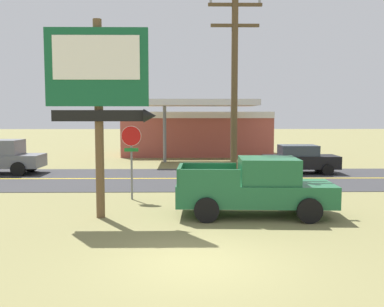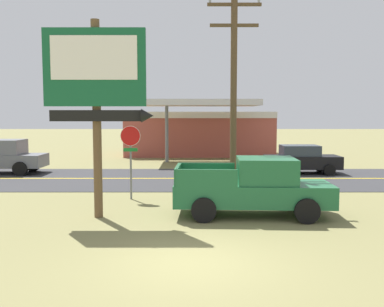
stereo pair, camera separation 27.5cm
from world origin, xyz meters
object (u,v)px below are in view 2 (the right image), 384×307
Objects in this scene: motel_sign at (98,84)px; pickup_grey_on_road at (0,157)px; utility_pole at (234,89)px; pickup_green_parked_on_lawn at (255,187)px; gas_station at (200,132)px; car_black_mid_lane at (302,159)px; stop_sign at (131,149)px.

motel_sign reaches higher than pickup_grey_on_road.
motel_sign is at bearing -143.91° from utility_pole.
pickup_grey_on_road is (-13.13, 10.36, 0.00)m from pickup_green_parked_on_lawn.
gas_station is at bearing 93.84° from pickup_green_parked_on_lawn.
motel_sign is 14.63m from car_black_mid_lane.
utility_pole is 9.34m from car_black_mid_lane.
pickup_green_parked_on_lawn is at bearing -86.16° from gas_station.
motel_sign is at bearing -176.18° from pickup_green_parked_on_lawn.
stop_sign is 0.36× the size of utility_pole.
pickup_green_parked_on_lawn is 1.02× the size of pickup_grey_on_road.
motel_sign is 0.78× the size of utility_pole.
pickup_grey_on_road is at bearing 138.80° from stop_sign.
gas_station is 13.01m from car_black_mid_lane.
pickup_green_parked_on_lawn is at bearing -31.98° from stop_sign.
utility_pole reaches higher than motel_sign.
stop_sign is 11.59m from car_black_mid_lane.
gas_station is at bearing 45.01° from pickup_grey_on_road.
stop_sign is (0.59, 3.18, -2.34)m from motel_sign.
pickup_green_parked_on_lawn is at bearing -82.10° from utility_pole.
car_black_mid_lane is (5.67, -11.66, -1.11)m from gas_station.
stop_sign is at bearing -176.48° from utility_pole.
pickup_green_parked_on_lawn is 1.26× the size of car_black_mid_lane.
stop_sign reaches higher than car_black_mid_lane.
utility_pole reaches higher than gas_station.
motel_sign is 13.79m from pickup_grey_on_road.
utility_pole is 19.12m from gas_station.
pickup_green_parked_on_lawn is 16.73m from pickup_grey_on_road.
utility_pole is at bearing -86.82° from gas_station.
motel_sign is 1.53× the size of car_black_mid_lane.
utility_pole is at bearing 3.52° from stop_sign.
pickup_grey_on_road is (-12.71, 7.27, -3.46)m from utility_pole.
gas_station is at bearing 115.95° from car_black_mid_lane.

